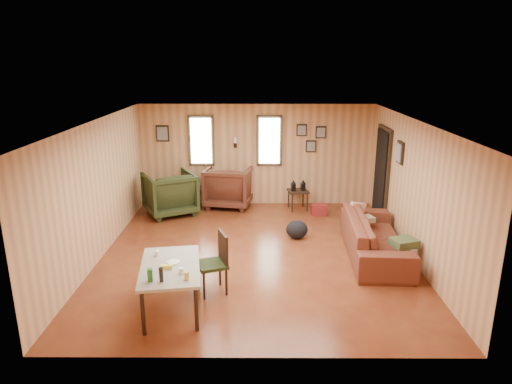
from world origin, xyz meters
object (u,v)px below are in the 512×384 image
recliner_brown (229,184)px  side_table (298,189)px  sofa (376,230)px  end_table (186,190)px  dining_table (170,270)px  recliner_green (170,191)px

recliner_brown → side_table: bearing=-178.7°
sofa → end_table: size_ratio=3.11×
sofa → recliner_brown: recliner_brown is taller
recliner_brown → end_table: recliner_brown is taller
dining_table → side_table: bearing=56.0°
sofa → recliner_brown: (-2.78, 2.82, 0.06)m
sofa → end_table: 4.62m
end_table → sofa: bearing=-35.2°
end_table → side_table: 2.61m
recliner_brown → side_table: size_ratio=1.51×
sofa → recliner_brown: 3.97m
recliner_green → side_table: 2.94m
sofa → recliner_green: bearing=64.6°
side_table → dining_table: (-2.14, -4.47, 0.13)m
sofa → recliner_green: 4.66m
end_table → dining_table: dining_table is taller
recliner_green → dining_table: 4.20m
recliner_brown → dining_table: (-0.52, -4.71, 0.08)m
recliner_brown → sofa: bearing=144.4°
sofa → dining_table: 3.81m
recliner_brown → side_table: recliner_brown is taller
recliner_brown → dining_table: bearing=93.5°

